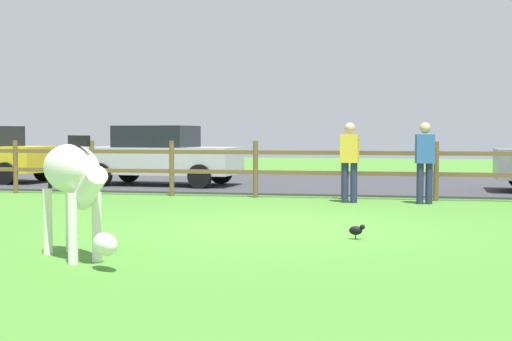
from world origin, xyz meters
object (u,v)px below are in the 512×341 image
at_px(visitor_left_of_tree, 350,158).
at_px(parked_car_silver, 161,155).
at_px(visitor_right_of_tree, 425,159).
at_px(crow_on_grass, 357,230).
at_px(zebra, 74,178).

bearing_deg(visitor_left_of_tree, parked_car_silver, 147.30).
relative_size(parked_car_silver, visitor_right_of_tree, 2.50).
relative_size(crow_on_grass, parked_car_silver, 0.05).
bearing_deg(zebra, visitor_left_of_tree, 71.37).
bearing_deg(crow_on_grass, visitor_left_of_tree, 95.83).
distance_m(visitor_left_of_tree, visitor_right_of_tree, 1.50).
bearing_deg(visitor_right_of_tree, parked_car_silver, 153.69).
relative_size(zebra, visitor_left_of_tree, 0.94).
bearing_deg(parked_car_silver, visitor_right_of_tree, -26.31).
xyz_separation_m(parked_car_silver, visitor_right_of_tree, (6.72, -3.32, 0.06)).
distance_m(zebra, parked_car_silver, 11.11).
distance_m(zebra, visitor_left_of_tree, 7.83).
xyz_separation_m(parked_car_silver, visitor_left_of_tree, (5.22, -3.35, 0.06)).
bearing_deg(crow_on_grass, visitor_right_of_tree, 79.50).
xyz_separation_m(zebra, visitor_right_of_tree, (4.00, 7.45, -0.02)).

